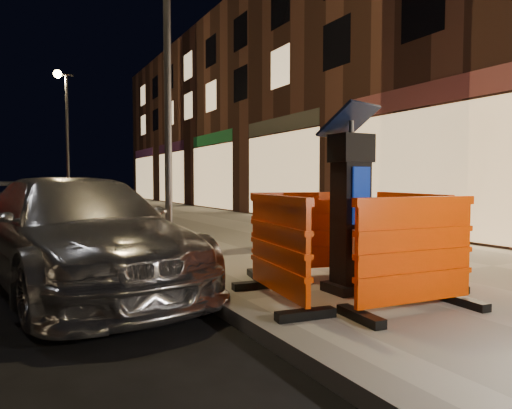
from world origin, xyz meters
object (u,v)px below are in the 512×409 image
parking_kiosk (350,204)px  barrier_kerbside (278,249)px  barrier_front (415,255)px  car_silver (79,287)px  car_red (50,240)px  barrier_bldgside (410,238)px  barrier_back (303,234)px

parking_kiosk → barrier_kerbside: 1.05m
parking_kiosk → barrier_front: 1.05m
car_silver → car_red: (0.01, 5.40, 0.00)m
barrier_front → barrier_bldgside: bearing=49.4°
barrier_bldgside → car_silver: 4.33m
barrier_back → barrier_kerbside: 1.34m
parking_kiosk → barrier_back: 1.05m
car_silver → car_red: size_ratio=1.26×
barrier_front → barrier_bldgside: same height
barrier_back → barrier_kerbside: same height
barrier_kerbside → car_red: bearing=19.4°
barrier_front → car_red: 9.11m
barrier_back → car_red: barrier_back is taller
barrier_kerbside → car_red: barrier_kerbside is taller
barrier_back → car_red: bearing=123.3°
barrier_front → barrier_bldgside: (0.95, 0.95, 0.00)m
parking_kiosk → car_red: parking_kiosk is taller
barrier_bldgside → car_red: size_ratio=0.36×
barrier_kerbside → parking_kiosk: bearing=-82.6°
barrier_kerbside → barrier_back: bearing=-37.6°
barrier_front → car_silver: bearing=132.7°
barrier_kerbside → barrier_front: bearing=-127.6°
parking_kiosk → barrier_bldgside: bearing=9.4°
barrier_front → barrier_back: bearing=94.4°
parking_kiosk → barrier_bldgside: 1.05m
barrier_bldgside → parking_kiosk: bearing=101.4°
barrier_back → car_red: size_ratio=0.36×
parking_kiosk → car_red: bearing=117.9°
barrier_front → car_red: bearing=111.0°
car_silver → parking_kiosk: bearing=-51.5°
barrier_kerbside → car_red: 7.96m
car_silver → car_red: car_silver is taller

